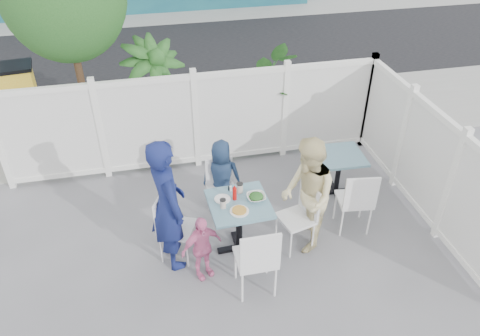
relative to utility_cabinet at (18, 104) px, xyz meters
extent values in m
plane|color=slate|center=(2.81, -4.00, -0.64)|extent=(80.00, 80.00, 0.00)
cube|color=gray|center=(2.81, -0.20, -0.64)|extent=(24.00, 2.60, 0.01)
cube|color=black|center=(2.81, 3.50, -0.64)|extent=(24.00, 5.00, 0.01)
cube|color=gray|center=(2.81, 6.60, -0.64)|extent=(24.00, 1.60, 0.01)
cube|color=white|center=(2.91, -1.60, 0.18)|extent=(5.80, 0.04, 1.40)
cube|color=white|center=(2.91, -1.60, 0.92)|extent=(5.86, 0.08, 0.08)
cube|color=white|center=(2.91, -1.60, -0.58)|extent=(5.86, 0.08, 0.12)
cube|color=white|center=(5.81, -3.40, 0.18)|extent=(0.04, 3.60, 1.40)
cube|color=white|center=(5.81, -3.40, 0.92)|extent=(0.08, 3.66, 0.08)
cube|color=white|center=(5.81, -3.40, -0.58)|extent=(0.08, 3.66, 0.12)
cylinder|color=#382316|center=(1.21, -0.70, 0.56)|extent=(0.12, 0.12, 2.40)
cube|color=gold|center=(0.00, 0.00, 0.00)|extent=(0.75, 0.58, 1.28)
imported|color=#1E501D|center=(2.33, -0.90, 0.31)|extent=(1.45, 1.45, 1.90)
imported|color=#1E501D|center=(4.09, -1.00, 0.14)|extent=(1.31, 1.48, 1.56)
cube|color=#3E6279|center=(3.15, -3.67, 0.11)|extent=(0.77, 0.77, 0.04)
cylinder|color=black|center=(3.15, -3.67, -0.26)|extent=(0.08, 0.08, 0.72)
cube|color=black|center=(3.15, -3.67, -0.62)|extent=(0.58, 0.11, 0.04)
cube|color=black|center=(3.15, -3.67, -0.62)|extent=(0.11, 0.58, 0.04)
cube|color=#3E6279|center=(4.85, -2.82, 0.03)|extent=(0.68, 0.68, 0.04)
cylinder|color=black|center=(4.85, -2.82, -0.31)|extent=(0.07, 0.07, 0.63)
cube|color=black|center=(4.85, -2.82, -0.62)|extent=(0.51, 0.10, 0.04)
cube|color=black|center=(4.85, -2.82, -0.62)|extent=(0.10, 0.51, 0.04)
cube|color=white|center=(2.38, -3.61, -0.19)|extent=(0.54, 0.55, 0.04)
cube|color=white|center=(2.21, -3.53, 0.06)|extent=(0.20, 0.39, 0.45)
cylinder|color=white|center=(2.61, -3.51, -0.42)|extent=(0.02, 0.02, 0.45)
cylinder|color=white|center=(2.46, -3.84, -0.42)|extent=(0.02, 0.02, 0.45)
cylinder|color=white|center=(2.30, -3.37, -0.42)|extent=(0.02, 0.02, 0.45)
cylinder|color=white|center=(2.15, -3.70, -0.42)|extent=(0.02, 0.02, 0.45)
cube|color=white|center=(3.87, -3.75, -0.19)|extent=(0.49, 0.50, 0.04)
cube|color=white|center=(4.06, -3.70, 0.05)|extent=(0.13, 0.41, 0.45)
cylinder|color=white|center=(3.76, -3.97, -0.42)|extent=(0.02, 0.02, 0.45)
cylinder|color=white|center=(3.67, -3.62, -0.42)|extent=(0.02, 0.02, 0.45)
cylinder|color=white|center=(4.08, -3.88, -0.42)|extent=(0.02, 0.02, 0.45)
cylinder|color=white|center=(3.99, -3.54, -0.42)|extent=(0.02, 0.02, 0.45)
cube|color=white|center=(3.08, -2.94, -0.23)|extent=(0.41, 0.39, 0.04)
cube|color=white|center=(3.06, -2.76, 0.00)|extent=(0.39, 0.05, 0.41)
cylinder|color=white|center=(3.25, -3.08, -0.44)|extent=(0.02, 0.02, 0.41)
cylinder|color=white|center=(2.92, -3.10, -0.44)|extent=(0.02, 0.02, 0.41)
cylinder|color=white|center=(3.23, -2.77, -0.44)|extent=(0.02, 0.02, 0.41)
cylinder|color=white|center=(2.90, -2.79, -0.44)|extent=(0.02, 0.02, 0.41)
cube|color=white|center=(3.20, -4.34, -0.15)|extent=(0.46, 0.43, 0.04)
cube|color=white|center=(3.20, -4.55, 0.12)|extent=(0.46, 0.03, 0.49)
cylinder|color=white|center=(3.00, -4.16, -0.40)|extent=(0.03, 0.03, 0.49)
cylinder|color=white|center=(3.39, -4.16, -0.40)|extent=(0.03, 0.03, 0.49)
cylinder|color=white|center=(3.00, -4.53, -0.40)|extent=(0.03, 0.03, 0.49)
cylinder|color=white|center=(3.39, -4.53, -0.40)|extent=(0.03, 0.03, 0.49)
cube|color=white|center=(4.75, -3.58, -0.17)|extent=(0.49, 0.47, 0.04)
cube|color=white|center=(4.72, -3.77, 0.09)|extent=(0.44, 0.09, 0.47)
cylinder|color=white|center=(4.59, -3.38, -0.41)|extent=(0.03, 0.03, 0.47)
cylinder|color=white|center=(4.96, -3.43, -0.41)|extent=(0.03, 0.03, 0.47)
cylinder|color=white|center=(4.54, -3.73, -0.41)|extent=(0.03, 0.03, 0.47)
cylinder|color=white|center=(4.91, -3.78, -0.41)|extent=(0.03, 0.03, 0.47)
imported|color=navy|center=(2.29, -3.66, 0.24)|extent=(0.57, 0.73, 1.77)
imported|color=#D6B953|center=(4.00, -3.74, 0.14)|extent=(0.67, 0.82, 1.57)
imported|color=#1A2C4A|center=(3.09, -2.80, -0.08)|extent=(0.62, 0.49, 1.12)
imported|color=pink|center=(2.62, -4.01, -0.19)|extent=(0.57, 0.39, 0.90)
cylinder|color=white|center=(3.12, -3.84, 0.14)|extent=(0.23, 0.23, 0.01)
cylinder|color=white|center=(2.96, -3.57, 0.14)|extent=(0.20, 0.20, 0.01)
imported|color=white|center=(3.37, -3.66, 0.16)|extent=(0.23, 0.23, 0.06)
cylinder|color=beige|center=(2.94, -3.72, 0.19)|extent=(0.07, 0.07, 0.11)
cylinder|color=beige|center=(3.21, -3.47, 0.20)|extent=(0.08, 0.08, 0.12)
cylinder|color=#BC0C09|center=(3.11, -3.60, 0.22)|extent=(0.05, 0.05, 0.17)
cylinder|color=white|center=(3.10, -3.42, 0.17)|extent=(0.03, 0.03, 0.07)
cylinder|color=black|center=(3.08, -3.41, 0.17)|extent=(0.03, 0.03, 0.06)
camera|label=1|loc=(2.20, -8.02, 3.74)|focal=35.00mm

